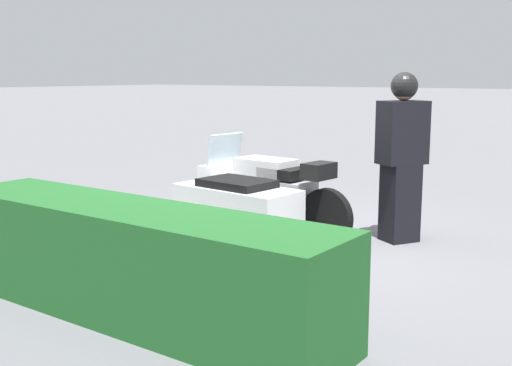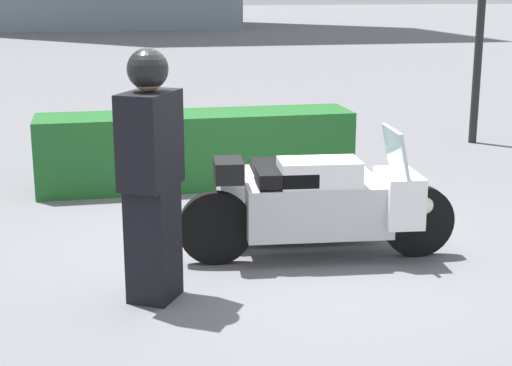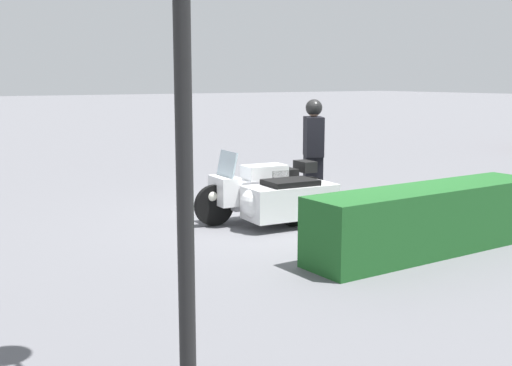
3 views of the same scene
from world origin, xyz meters
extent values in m
plane|color=slate|center=(0.00, 0.00, 0.00)|extent=(160.00, 160.00, 0.00)
cylinder|color=black|center=(1.32, -0.37, 0.32)|extent=(0.65, 0.16, 0.64)
cylinder|color=black|center=(-0.45, -0.21, 0.32)|extent=(0.65, 0.16, 0.64)
cylinder|color=black|center=(0.32, 0.34, 0.25)|extent=(0.51, 0.14, 0.50)
cube|color=#B7B7BC|center=(0.44, -0.29, 0.45)|extent=(1.29, 0.54, 0.45)
cube|color=white|center=(0.44, -0.29, 0.77)|extent=(0.72, 0.46, 0.24)
cube|color=black|center=(0.15, -0.26, 0.75)|extent=(0.54, 0.45, 0.12)
cube|color=white|center=(1.14, -0.35, 0.54)|extent=(0.37, 0.60, 0.44)
cube|color=silver|center=(1.09, -0.35, 0.95)|extent=(0.16, 0.56, 0.40)
sphere|color=white|center=(1.37, -0.37, 0.47)|extent=(0.18, 0.18, 0.18)
cube|color=white|center=(0.38, 0.34, 0.40)|extent=(1.46, 0.76, 0.50)
sphere|color=white|center=(0.98, 0.28, 0.42)|extent=(0.47, 0.47, 0.47)
cube|color=black|center=(0.38, 0.34, 0.69)|extent=(0.82, 0.61, 0.09)
cube|color=black|center=(-0.33, -0.22, 0.82)|extent=(0.27, 0.40, 0.18)
cube|color=black|center=(-1.02, -0.87, 0.44)|extent=(0.45, 0.47, 0.89)
cube|color=black|center=(-1.02, -0.87, 1.24)|extent=(0.53, 0.60, 0.70)
sphere|color=tan|center=(-1.02, -0.87, 1.71)|extent=(0.24, 0.24, 0.24)
sphere|color=black|center=(-1.02, -0.87, 1.75)|extent=(0.30, 0.30, 0.30)
cube|color=#1E5623|center=(-0.26, 2.52, 0.44)|extent=(3.69, 0.80, 0.87)
camera|label=1|loc=(-3.87, 5.86, 1.88)|focal=45.00mm
camera|label=2|loc=(-1.41, -6.52, 2.35)|focal=55.00mm
camera|label=3|loc=(6.16, 8.12, 2.26)|focal=45.00mm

